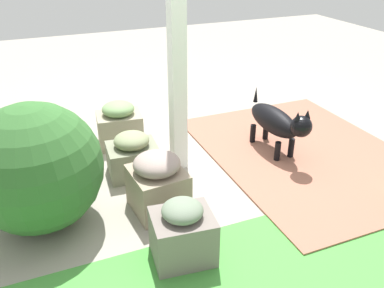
{
  "coord_description": "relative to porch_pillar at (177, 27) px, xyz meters",
  "views": [
    {
      "loc": [
        1.41,
        3.16,
        1.97
      ],
      "look_at": [
        0.16,
        0.15,
        0.27
      ],
      "focal_mm": 38.35,
      "sensor_mm": 36.0,
      "label": 1
    }
  ],
  "objects": [
    {
      "name": "brick_path",
      "position": [
        -1.25,
        0.27,
        -1.28
      ],
      "size": [
        1.8,
        2.4,
        0.02
      ],
      "primitive_type": "cube",
      "color": "#9E634E",
      "rests_on": "ground"
    },
    {
      "name": "terracotta_pot_broad",
      "position": [
        1.28,
        -0.42,
        -1.01
      ],
      "size": [
        0.49,
        0.49,
        0.47
      ],
      "color": "#A45C36",
      "rests_on": "ground"
    },
    {
      "name": "dog",
      "position": [
        -0.97,
        0.13,
        -0.95
      ],
      "size": [
        0.26,
        0.85,
        0.58
      ],
      "color": "black",
      "rests_on": "ground"
    },
    {
      "name": "ground_plane",
      "position": [
        -0.24,
        -0.02,
        -1.29
      ],
      "size": [
        12.0,
        12.0,
        0.0
      ],
      "primitive_type": "plane",
      "color": "gray"
    },
    {
      "name": "stone_planter_far",
      "position": [
        0.41,
        1.15,
        -1.08
      ],
      "size": [
        0.44,
        0.39,
        0.45
      ],
      "color": "slate",
      "rests_on": "ground"
    },
    {
      "name": "stone_planter_mid",
      "position": [
        0.39,
        0.57,
        -1.05
      ],
      "size": [
        0.43,
        0.45,
        0.49
      ],
      "color": "gray",
      "rests_on": "ground"
    },
    {
      "name": "round_shrub",
      "position": [
        1.23,
        0.4,
        -0.81
      ],
      "size": [
        0.95,
        0.95,
        0.95
      ],
      "primitive_type": "sphere",
      "color": "#30622B",
      "rests_on": "ground"
    },
    {
      "name": "porch_pillar",
      "position": [
        0.0,
        0.0,
        0.0
      ],
      "size": [
        0.13,
        0.13,
        2.58
      ],
      "primitive_type": "cube",
      "color": "white",
      "rests_on": "ground"
    },
    {
      "name": "stone_planter_nearest",
      "position": [
        0.4,
        -0.64,
        -1.07
      ],
      "size": [
        0.48,
        0.4,
        0.47
      ],
      "color": "gray",
      "rests_on": "ground"
    },
    {
      "name": "stone_planter_near",
      "position": [
        0.43,
        -0.02,
        -1.1
      ],
      "size": [
        0.46,
        0.39,
        0.41
      ],
      "color": "gray",
      "rests_on": "ground"
    }
  ]
}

